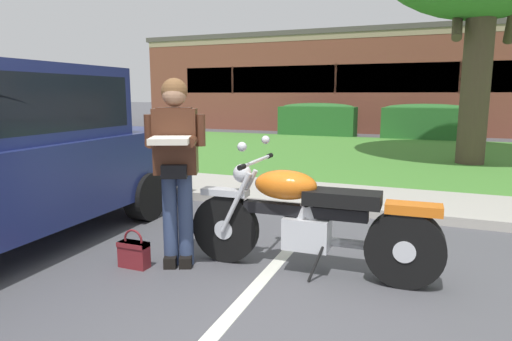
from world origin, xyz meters
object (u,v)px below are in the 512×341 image
(hedge_left, at_px, (317,119))
(rider_person, at_px, (176,158))
(brick_building, at_px, (456,82))
(motorcycle, at_px, (320,221))
(handbag, at_px, (134,252))
(hedge_center_left, at_px, (426,121))

(hedge_left, bearing_deg, rider_person, -81.05)
(rider_person, distance_m, brick_building, 18.97)
(motorcycle, relative_size, rider_person, 1.32)
(motorcycle, xyz_separation_m, handbag, (-1.60, -0.50, -0.34))
(motorcycle, height_order, hedge_center_left, hedge_center_left)
(rider_person, xyz_separation_m, hedge_center_left, (1.74, 12.92, -0.36))
(rider_person, bearing_deg, hedge_left, 98.95)
(handbag, height_order, hedge_center_left, hedge_center_left)
(rider_person, height_order, hedge_left, rider_person)
(handbag, bearing_deg, motorcycle, 17.25)
(hedge_left, distance_m, brick_building, 7.68)
(rider_person, relative_size, brick_building, 0.06)
(handbag, relative_size, hedge_center_left, 0.13)
(rider_person, xyz_separation_m, brick_building, (2.78, 18.74, 1.07))
(motorcycle, xyz_separation_m, hedge_center_left, (0.49, 12.63, 0.17))
(handbag, bearing_deg, hedge_left, 97.33)
(rider_person, height_order, brick_building, brick_building)
(motorcycle, relative_size, hedge_center_left, 0.78)
(handbag, distance_m, hedge_center_left, 13.30)
(rider_person, xyz_separation_m, hedge_left, (-2.04, 12.92, -0.36))
(handbag, relative_size, hedge_left, 0.13)
(handbag, xyz_separation_m, hedge_center_left, (2.09, 13.13, 0.51))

